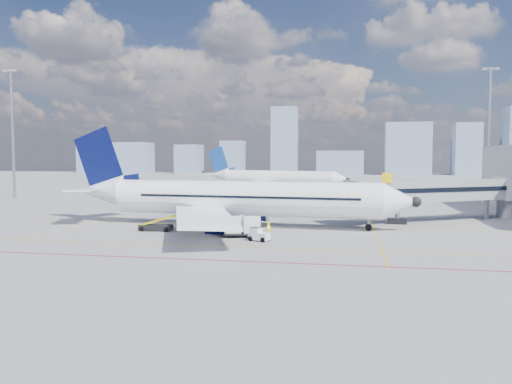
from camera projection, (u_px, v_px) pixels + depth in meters
ground at (238, 236)px, 51.23m from camera, size 420.00×420.00×0.00m
apron_markings at (223, 242)px, 47.50m from camera, size 90.00×35.12×0.01m
jet_bridge at (447, 192)px, 63.31m from camera, size 23.55×15.78×6.30m
floodlight_mast_nw at (12, 130)px, 99.47m from camera, size 3.20×0.61×25.45m
floodlight_mast_ne at (489, 129)px, 97.36m from camera, size 3.20×0.61×25.45m
distant_skyline at (357, 150)px, 234.09m from camera, size 250.04×14.71×31.94m
main_aircraft at (230, 199)px, 58.98m from camera, size 42.38×36.89×12.37m
second_aircraft at (273, 178)px, 115.13m from camera, size 35.47×30.15×10.82m
baggage_tug at (258, 234)px, 48.36m from camera, size 2.18×1.77×1.34m
cargo_dolly at (243, 226)px, 50.67m from camera, size 4.04×2.26×2.10m
belt_loader at (157, 226)px, 54.94m from camera, size 5.25×1.59×2.12m
ramp_worker at (269, 230)px, 49.58m from camera, size 0.67×0.76×1.75m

